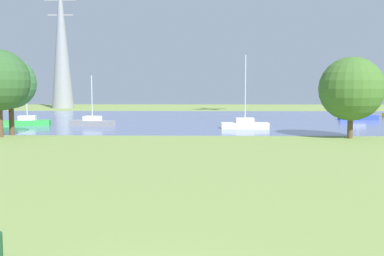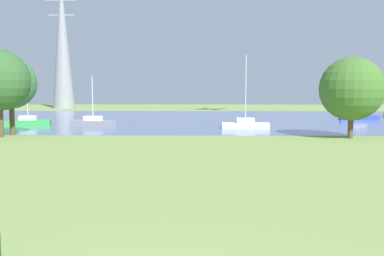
{
  "view_description": "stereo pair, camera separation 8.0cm",
  "coord_description": "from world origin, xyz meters",
  "views": [
    {
      "loc": [
        1.01,
        -7.34,
        4.16
      ],
      "look_at": [
        0.34,
        20.91,
        1.53
      ],
      "focal_mm": 40.36,
      "sensor_mm": 36.0,
      "label": 1
    },
    {
      "loc": [
        1.09,
        -7.34,
        4.16
      ],
      "look_at": [
        0.34,
        20.91,
        1.53
      ],
      "focal_mm": 40.36,
      "sensor_mm": 36.0,
      "label": 2
    }
  ],
  "objects": [
    {
      "name": "tree_east_near",
      "position": [
        -15.8,
        30.15,
        4.55
      ],
      "size": [
        4.46,
        4.46,
        6.8
      ],
      "color": "brown",
      "rests_on": "ground"
    },
    {
      "name": "tree_mid_shore",
      "position": [
        13.24,
        28.44,
        4.08
      ],
      "size": [
        5.25,
        5.25,
        6.71
      ],
      "color": "brown",
      "rests_on": "ground"
    },
    {
      "name": "ground_plane",
      "position": [
        0.0,
        22.0,
        0.0
      ],
      "size": [
        160.0,
        160.0,
        0.0
      ],
      "primitive_type": "plane",
      "color": "#7F994C"
    },
    {
      "name": "sailboat_gray",
      "position": [
        -10.96,
        39.18,
        0.45
      ],
      "size": [
        5.02,
        2.6,
        5.47
      ],
      "color": "gray",
      "rests_on": "water_surface"
    },
    {
      "name": "sailboat_white",
      "position": [
        5.38,
        36.7,
        0.47
      ],
      "size": [
        4.82,
        1.56,
        7.46
      ],
      "color": "white",
      "rests_on": "water_surface"
    },
    {
      "name": "electricity_pylon",
      "position": [
        -27.82,
        81.26,
        13.69
      ],
      "size": [
        6.4,
        4.4,
        27.36
      ],
      "color": "gray",
      "rests_on": "ground"
    },
    {
      "name": "sailboat_green",
      "position": [
        -18.26,
        39.54,
        0.46
      ],
      "size": [
        5.0,
        2.44,
        6.88
      ],
      "color": "green",
      "rests_on": "water_surface"
    },
    {
      "name": "water_surface",
      "position": [
        0.0,
        50.0,
        0.01
      ],
      "size": [
        140.0,
        40.0,
        0.02
      ],
      "primitive_type": "cube",
      "color": "slate",
      "rests_on": "ground"
    },
    {
      "name": "sailboat_blue",
      "position": [
        21.34,
        49.22,
        0.45
      ],
      "size": [
        4.9,
        1.86,
        5.52
      ],
      "color": "blue",
      "rests_on": "water_surface"
    }
  ]
}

